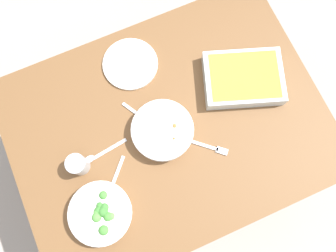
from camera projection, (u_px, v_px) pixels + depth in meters
ground_plane at (168, 155)px, 2.02m from camera, size 6.00×6.00×0.00m
dining_table at (168, 131)px, 1.39m from camera, size 1.20×0.90×0.74m
stew_bowl at (162, 131)px, 1.26m from camera, size 0.23×0.23×0.06m
broccoli_bowl at (101, 213)px, 1.20m from camera, size 0.23×0.23×0.07m
baking_dish at (243, 78)px, 1.31m from camera, size 0.36×0.31×0.06m
drink_cup at (78, 165)px, 1.23m from camera, size 0.07×0.07×0.08m
side_plate at (130, 64)px, 1.35m from camera, size 0.22×0.22×0.01m
spoon_by_stew at (146, 120)px, 1.30m from camera, size 0.10×0.16×0.01m
spoon_by_broccoli at (113, 185)px, 1.25m from camera, size 0.13×0.14×0.01m
spoon_spare at (100, 155)px, 1.27m from camera, size 0.18×0.04×0.01m
fork_on_table at (209, 147)px, 1.28m from camera, size 0.14×0.13×0.01m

